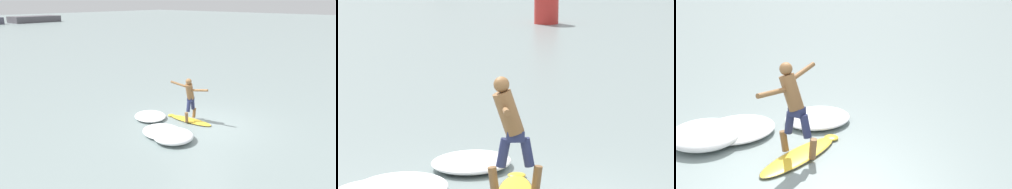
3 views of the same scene
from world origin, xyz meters
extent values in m
plane|color=gray|center=(0.00, 0.00, 0.00)|extent=(200.00, 200.00, 0.00)
ellipsoid|color=yellow|center=(-0.02, 0.67, 0.04)|extent=(0.68, 1.98, 0.08)
ellipsoid|color=yellow|center=(-0.10, 1.66, 0.04)|extent=(0.32, 0.29, 0.07)
ellipsoid|color=#2D2D33|center=(-0.02, 0.67, 0.04)|extent=(0.69, 1.99, 0.04)
cone|color=black|center=(0.03, -0.12, -0.06)|extent=(0.05, 0.05, 0.14)
cone|color=black|center=(0.17, 0.02, -0.06)|extent=(0.05, 0.05, 0.14)
cone|color=black|center=(-0.12, 0.00, -0.06)|extent=(0.05, 0.05, 0.14)
cylinder|color=brown|center=(-0.34, 0.61, 0.28)|extent=(0.20, 0.16, 0.41)
cylinder|color=navy|center=(-0.20, 0.64, 0.69)|extent=(0.25, 0.19, 0.45)
cylinder|color=brown|center=(0.29, 0.73, 0.28)|extent=(0.20, 0.16, 0.41)
cylinder|color=navy|center=(0.15, 0.71, 0.69)|extent=(0.25, 0.19, 0.45)
cube|color=navy|center=(-0.02, 0.67, 0.94)|extent=(0.29, 0.25, 0.16)
cylinder|color=brown|center=(-0.12, 0.65, 1.29)|extent=(0.51, 0.36, 0.70)
sphere|color=brown|center=(-0.22, 0.63, 1.71)|extent=(0.23, 0.23, 0.23)
cylinder|color=brown|center=(-0.10, 0.17, 1.42)|extent=(0.21, 0.69, 0.21)
cylinder|color=brown|center=(-0.28, 1.11, 1.54)|extent=(0.22, 0.69, 0.20)
ellipsoid|color=white|center=(-1.75, 0.59, 0.11)|extent=(1.78, 1.91, 0.22)
ellipsoid|color=white|center=(-1.91, -0.08, 0.18)|extent=(1.62, 1.60, 0.36)
ellipsoid|color=white|center=(-0.90, 2.10, 0.10)|extent=(1.86, 1.90, 0.21)
camera|label=1|loc=(-9.77, -7.12, 4.79)|focal=35.00mm
camera|label=2|loc=(1.06, -10.57, 3.82)|focal=85.00mm
camera|label=3|loc=(5.64, -4.67, 4.16)|focal=50.00mm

